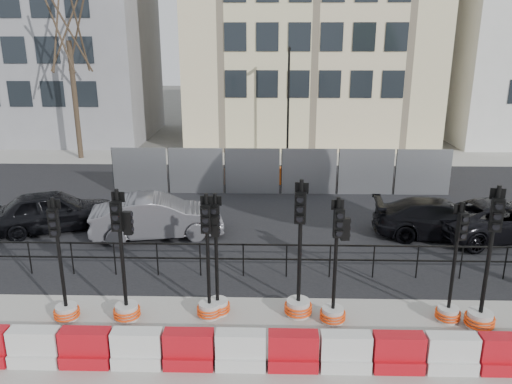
{
  "coord_description": "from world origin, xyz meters",
  "views": [
    {
      "loc": [
        -0.53,
        -11.45,
        6.4
      ],
      "look_at": [
        -0.89,
        3.0,
        1.94
      ],
      "focal_mm": 35.0,
      "sensor_mm": 36.0,
      "label": 1
    }
  ],
  "objects_px": {
    "traffic_signal_h": "(482,301)",
    "car_a": "(54,210)",
    "traffic_signal_a": "(65,296)",
    "car_c": "(440,219)",
    "traffic_signal_d": "(209,289)"
  },
  "relations": [
    {
      "from": "traffic_signal_d",
      "to": "car_a",
      "type": "distance_m",
      "value": 8.22
    },
    {
      "from": "traffic_signal_h",
      "to": "traffic_signal_a",
      "type": "bearing_deg",
      "value": -168.26
    },
    {
      "from": "traffic_signal_h",
      "to": "car_c",
      "type": "xyz_separation_m",
      "value": [
        0.88,
        5.6,
        -0.07
      ]
    },
    {
      "from": "car_c",
      "to": "traffic_signal_d",
      "type": "bearing_deg",
      "value": 130.83
    },
    {
      "from": "traffic_signal_a",
      "to": "car_c",
      "type": "bearing_deg",
      "value": 20.34
    },
    {
      "from": "traffic_signal_h",
      "to": "car_a",
      "type": "relative_size",
      "value": 0.76
    },
    {
      "from": "traffic_signal_h",
      "to": "car_c",
      "type": "distance_m",
      "value": 5.67
    },
    {
      "from": "traffic_signal_a",
      "to": "car_c",
      "type": "xyz_separation_m",
      "value": [
        10.51,
        5.48,
        0.01
      ]
    },
    {
      "from": "traffic_signal_h",
      "to": "car_c",
      "type": "bearing_deg",
      "value": 93.49
    },
    {
      "from": "car_a",
      "to": "car_c",
      "type": "bearing_deg",
      "value": -112.47
    },
    {
      "from": "traffic_signal_d",
      "to": "car_a",
      "type": "height_order",
      "value": "traffic_signal_d"
    },
    {
      "from": "car_c",
      "to": "car_a",
      "type": "bearing_deg",
      "value": 93.07
    },
    {
      "from": "traffic_signal_a",
      "to": "car_c",
      "type": "height_order",
      "value": "traffic_signal_a"
    },
    {
      "from": "traffic_signal_h",
      "to": "car_a",
      "type": "xyz_separation_m",
      "value": [
        -12.29,
        5.89,
        0.0
      ]
    },
    {
      "from": "traffic_signal_h",
      "to": "car_a",
      "type": "bearing_deg",
      "value": 166.83
    }
  ]
}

